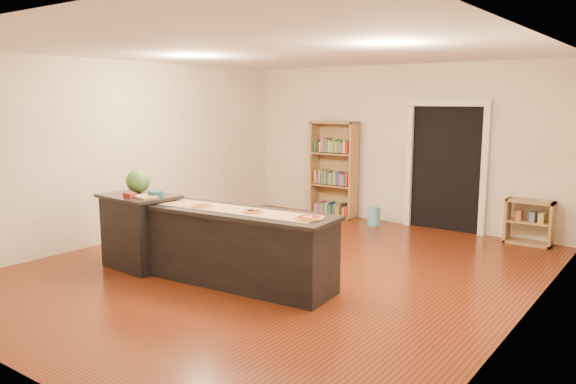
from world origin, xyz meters
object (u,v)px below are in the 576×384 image
Objects in this scene: side_counter at (140,230)px; watermelon at (138,181)px; low_shelf at (529,222)px; waste_bin at (374,216)px; bookshelf at (334,170)px; kitchen_island at (229,246)px.

watermelon is at bearing 145.86° from side_counter.
low_shelf is 2.12× the size of waste_bin.
bookshelf is at bearing 168.05° from waste_bin.
kitchen_island is 2.80× the size of side_counter.
kitchen_island is 8.69× the size of watermelon.
bookshelf is (-1.02, 4.06, 0.44)m from kitchen_island.
kitchen_island is 1.52× the size of bookshelf.
side_counter is 5.77m from low_shelf.
side_counter is 0.54× the size of bookshelf.
watermelon is (-0.49, -4.16, 0.23)m from bookshelf.
low_shelf is (2.49, 4.07, -0.11)m from kitchen_island.
bookshelf reaches higher than side_counter.
low_shelf reaches higher than waste_bin.
kitchen_island is at bearing -89.21° from waste_bin.
bookshelf reaches higher than low_shelf.
kitchen_island is 4.77m from low_shelf.
low_shelf is at bearing 53.74° from kitchen_island.
kitchen_island is 4.21m from bookshelf.
waste_bin is at bearing 76.60° from side_counter.
low_shelf is at bearing 0.21° from bookshelf.
waste_bin is at bearing -175.11° from low_shelf.
side_counter reaches higher than low_shelf.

